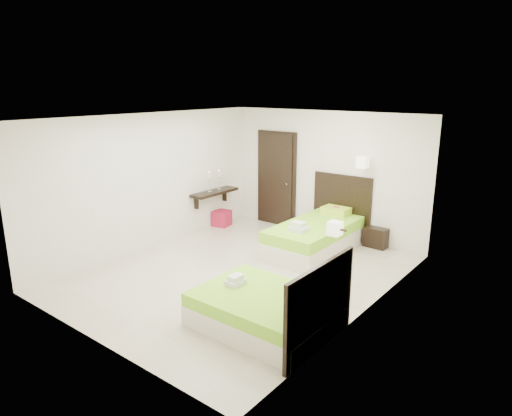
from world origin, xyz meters
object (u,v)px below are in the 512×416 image
Objects in this scene: bed_double at (268,310)px; nightstand at (378,237)px; bed_single at (317,235)px; ottoman at (222,218)px.

nightstand is at bearing 92.59° from bed_double.
nightstand is (-0.18, 3.87, -0.06)m from bed_double.
bed_single is 1.26m from nightstand.
nightstand is (0.82, 0.95, -0.12)m from bed_single.
nightstand is 3.46m from ottoman.
bed_single is at bearing -1.37° from ottoman.
ottoman is (-2.53, 0.06, -0.14)m from bed_single.
bed_double is 3.93× the size of nightstand.
bed_single is 1.23× the size of bed_double.
nightstand is at bearing 49.06° from bed_single.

